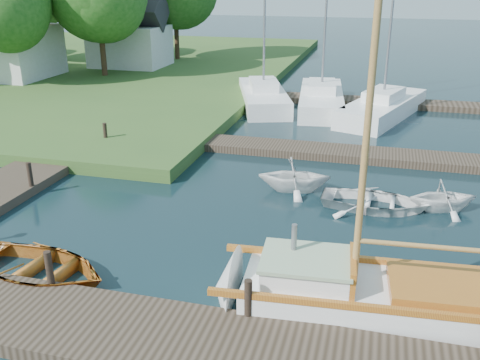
% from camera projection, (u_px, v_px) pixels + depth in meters
% --- Properties ---
extents(ground, '(160.00, 160.00, 0.00)m').
position_uv_depth(ground, '(240.00, 218.00, 15.74)').
color(ground, black).
rests_on(ground, ground).
extents(near_dock, '(18.00, 2.20, 0.30)m').
position_uv_depth(near_dock, '(160.00, 339.00, 10.28)').
color(near_dock, '#2E251A').
rests_on(near_dock, ground).
extents(left_dock, '(2.20, 18.00, 0.30)m').
position_uv_depth(left_dock, '(42.00, 167.00, 19.41)').
color(left_dock, '#2E251A').
rests_on(left_dock, ground).
extents(far_dock, '(14.00, 1.60, 0.30)m').
position_uv_depth(far_dock, '(331.00, 152.00, 21.06)').
color(far_dock, '#2E251A').
rests_on(far_dock, ground).
extents(mooring_post_1, '(0.16, 0.16, 0.80)m').
position_uv_depth(mooring_post_1, '(49.00, 268.00, 11.70)').
color(mooring_post_1, black).
rests_on(mooring_post_1, near_dock).
extents(mooring_post_2, '(0.16, 0.16, 0.80)m').
position_uv_depth(mooring_post_2, '(248.00, 298.00, 10.62)').
color(mooring_post_2, black).
rests_on(mooring_post_2, near_dock).
extents(mooring_post_4, '(0.16, 0.16, 0.80)m').
position_uv_depth(mooring_post_4, '(30.00, 174.00, 17.17)').
color(mooring_post_4, black).
rests_on(mooring_post_4, left_dock).
extents(mooring_post_5, '(0.16, 0.16, 0.80)m').
position_uv_depth(mooring_post_5, '(105.00, 133.00, 21.67)').
color(mooring_post_5, black).
rests_on(mooring_post_5, left_dock).
extents(sailboat, '(7.28, 2.49, 9.83)m').
position_uv_depth(sailboat, '(370.00, 299.00, 11.22)').
color(sailboat, white).
rests_on(sailboat, ground).
extents(dinghy, '(3.96, 3.07, 0.75)m').
position_uv_depth(dinghy, '(37.00, 264.00, 12.52)').
color(dinghy, brown).
rests_on(dinghy, ground).
extents(tender_b, '(2.65, 2.38, 1.24)m').
position_uv_depth(tender_b, '(295.00, 173.00, 17.52)').
color(tender_b, white).
rests_on(tender_b, ground).
extents(tender_c, '(3.31, 2.44, 0.67)m').
position_uv_depth(tender_c, '(375.00, 198.00, 16.25)').
color(tender_c, white).
rests_on(tender_c, ground).
extents(tender_d, '(2.51, 2.33, 1.08)m').
position_uv_depth(tender_d, '(444.00, 194.00, 16.06)').
color(tender_d, white).
rests_on(tender_d, ground).
extents(marina_boat_0, '(4.36, 7.49, 12.01)m').
position_uv_depth(marina_boat_0, '(263.00, 95.00, 29.01)').
color(marina_boat_0, white).
rests_on(marina_boat_0, ground).
extents(marina_boat_1, '(3.09, 7.81, 10.38)m').
position_uv_depth(marina_boat_1, '(321.00, 97.00, 28.49)').
color(marina_boat_1, white).
rests_on(marina_boat_1, ground).
extents(marina_boat_2, '(4.44, 7.69, 11.71)m').
position_uv_depth(marina_boat_2, '(383.00, 106.00, 26.62)').
color(marina_boat_2, white).
rests_on(marina_boat_2, ground).
extents(house_a, '(6.30, 5.00, 6.29)m').
position_uv_depth(house_a, '(1.00, 37.00, 33.90)').
color(house_a, beige).
rests_on(house_a, shore).
extents(house_c, '(5.25, 4.00, 5.28)m').
position_uv_depth(house_c, '(130.00, 36.00, 38.00)').
color(house_c, beige).
rests_on(house_c, shore).
extents(tree_2, '(5.83, 5.75, 7.82)m').
position_uv_depth(tree_2, '(2.00, 1.00, 30.83)').
color(tree_2, '#332114').
rests_on(tree_2, shore).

